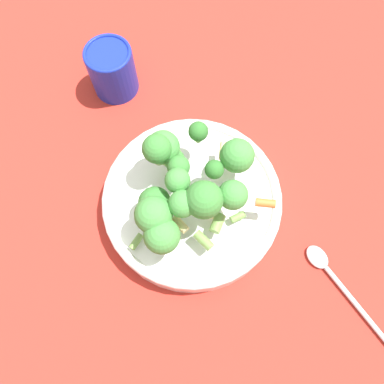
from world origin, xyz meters
name	(u,v)px	position (x,y,z in m)	size (l,w,h in m)	color
ground_plane	(192,206)	(0.00, 0.00, 0.00)	(3.00, 3.00, 0.00)	#B72D23
bowl	(192,201)	(0.00, 0.00, 0.02)	(0.25, 0.25, 0.04)	white
pasta_salad	(184,187)	(0.00, -0.01, 0.10)	(0.16, 0.20, 0.09)	#8CB766
cup	(112,70)	(-0.24, -0.08, 0.04)	(0.07, 0.07, 0.08)	#192DAD
spoon	(333,277)	(0.15, 0.17, 0.01)	(0.16, 0.08, 0.01)	silver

